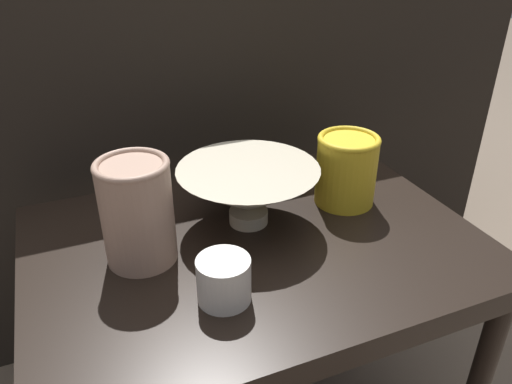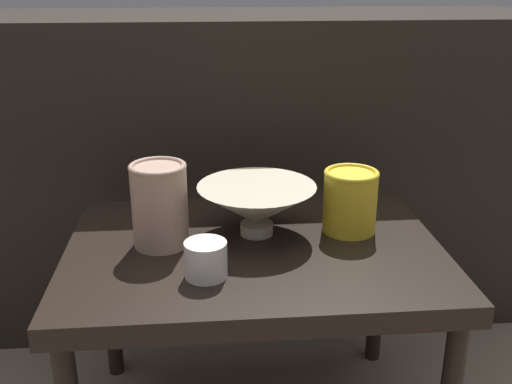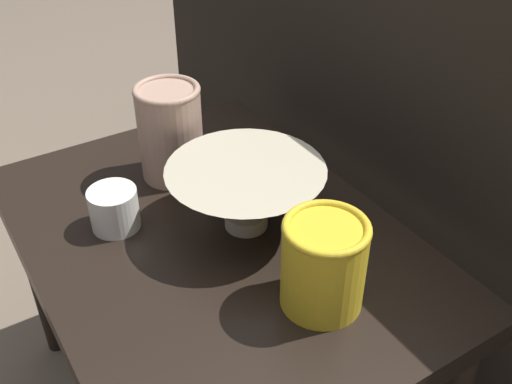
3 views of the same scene
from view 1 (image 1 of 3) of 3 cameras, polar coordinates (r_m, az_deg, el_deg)
name	(u,v)px [view 1 (image 1 of 3)]	position (r m, az deg, el deg)	size (l,w,h in m)	color
table	(255,263)	(0.82, -0.09, -8.12)	(0.70, 0.50, 0.43)	black
couch_backdrop	(168,127)	(1.30, -10.03, 7.29)	(1.63, 0.50, 0.81)	black
bowl	(248,190)	(0.81, -0.88, 0.18)	(0.23, 0.23, 0.10)	#B2A88E
vase_textured_left	(137,210)	(0.73, -13.44, -2.07)	(0.11, 0.11, 0.16)	tan
vase_colorful_right	(346,168)	(0.88, 10.29, 2.66)	(0.11, 0.11, 0.13)	gold
cup	(224,280)	(0.66, -3.70, -9.99)	(0.07, 0.07, 0.06)	silver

